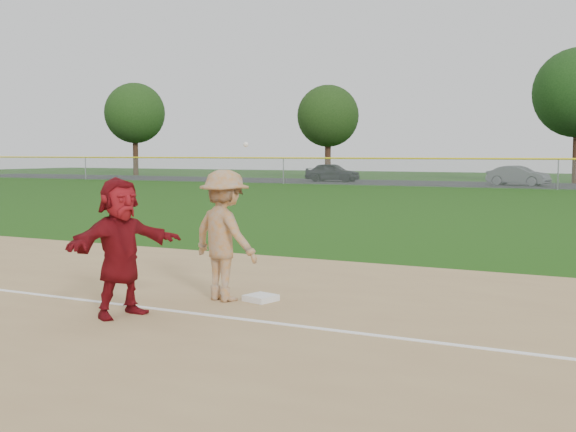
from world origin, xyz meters
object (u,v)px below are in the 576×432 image
at_px(first_base, 261,298).
at_px(car_mid, 518,176).
at_px(base_runner, 120,247).
at_px(car_left, 333,172).

relative_size(first_base, car_mid, 0.10).
relative_size(base_runner, car_mid, 0.46).
height_order(first_base, car_mid, car_mid).
bearing_deg(first_base, car_left, 112.11).
distance_m(base_runner, car_mid, 46.55).
bearing_deg(car_left, base_runner, -160.47).
bearing_deg(first_base, car_mid, 94.30).
height_order(base_runner, car_left, base_runner).
xyz_separation_m(base_runner, car_left, (-17.12, 47.14, -0.24)).
xyz_separation_m(first_base, car_left, (-18.40, 45.30, 0.72)).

